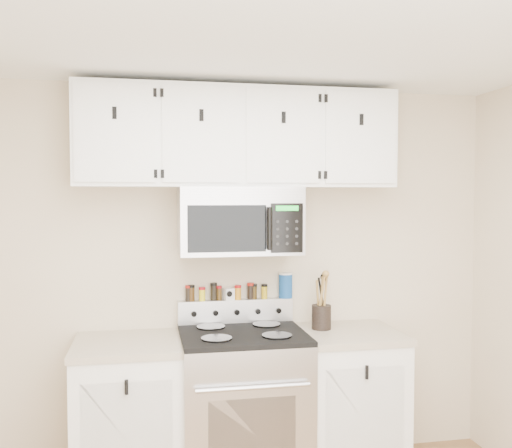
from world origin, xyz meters
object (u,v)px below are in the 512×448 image
(microwave, at_px, (239,220))
(utensil_crock, at_px, (321,315))
(salt_canister, at_px, (286,285))
(range, at_px, (243,406))

(microwave, distance_m, utensil_crock, 0.82)
(microwave, relative_size, salt_canister, 4.48)
(range, bearing_deg, utensil_crock, 10.68)
(range, distance_m, salt_canister, 0.83)
(range, relative_size, utensil_crock, 3.01)
(range, xyz_separation_m, salt_canister, (0.34, 0.28, 0.70))
(microwave, xyz_separation_m, salt_canister, (0.34, 0.16, -0.44))
(range, height_order, microwave, microwave)
(range, height_order, salt_canister, salt_canister)
(utensil_crock, relative_size, salt_canister, 2.15)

